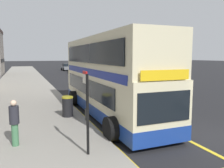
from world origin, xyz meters
TOP-DOWN VIEW (x-y plane):
  - ground_plane at (0.00, 32.00)m, footprint 260.00×260.00m
  - pavement_near at (-7.00, 32.00)m, footprint 6.00×76.00m
  - double_decker_bus at (-2.46, 4.94)m, footprint 3.18×11.15m
  - bus_bay_markings at (-2.43, 4.86)m, footprint 3.14×14.71m
  - bus_stop_sign at (-5.10, -0.09)m, footprint 0.09×0.51m
  - parked_car_grey_distant at (2.61, 45.73)m, footprint 2.09×4.20m
  - parked_car_navy_ahead at (2.58, 36.74)m, footprint 2.09×4.20m
  - pedestrian_waiting_near_sign at (-7.35, 1.51)m, footprint 0.34×0.34m
  - litter_bin at (-4.83, 4.79)m, footprint 0.59×0.59m

SIDE VIEW (x-z plane):
  - ground_plane at x=0.00m, z-range 0.00..0.00m
  - bus_bay_markings at x=-2.43m, z-range 0.00..0.01m
  - pavement_near at x=-7.00m, z-range 0.00..0.14m
  - litter_bin at x=-4.83m, z-range 0.14..1.23m
  - parked_car_grey_distant at x=2.61m, z-range -0.01..1.61m
  - parked_car_navy_ahead at x=2.58m, z-range -0.01..1.61m
  - pedestrian_waiting_near_sign at x=-7.35m, z-range 0.21..1.89m
  - bus_stop_sign at x=-5.10m, z-range 0.38..3.11m
  - double_decker_bus at x=-2.46m, z-range -0.14..4.26m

